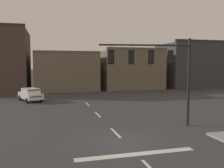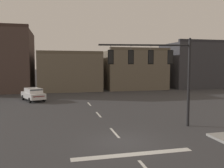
% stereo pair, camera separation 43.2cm
% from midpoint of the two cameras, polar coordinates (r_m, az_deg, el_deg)
% --- Properties ---
extents(ground_plane, '(400.00, 400.00, 0.00)m').
position_cam_midpoint_polar(ground_plane, '(14.72, 3.43, -13.52)').
color(ground_plane, '#353538').
extents(stop_bar_paint, '(6.40, 0.50, 0.01)m').
position_cam_midpoint_polar(stop_bar_paint, '(12.93, 6.11, -16.16)').
color(stop_bar_paint, silver).
rests_on(stop_bar_paint, ground).
extents(lane_centreline, '(0.16, 26.40, 0.01)m').
position_cam_midpoint_polar(lane_centreline, '(16.56, 1.37, -11.42)').
color(lane_centreline, silver).
rests_on(lane_centreline, ground).
extents(signal_mast_near_side, '(6.68, 1.16, 6.51)m').
position_cam_midpoint_polar(signal_mast_near_side, '(17.86, 11.48, 4.55)').
color(signal_mast_near_side, black).
rests_on(signal_mast_near_side, ground).
extents(car_lot_nearside, '(3.31, 4.75, 1.61)m').
position_cam_midpoint_polar(car_lot_nearside, '(31.72, -17.73, -2.27)').
color(car_lot_nearside, silver).
rests_on(car_lot_nearside, ground).
extents(building_row, '(49.93, 12.13, 10.65)m').
position_cam_midpoint_polar(building_row, '(44.86, -3.92, 4.16)').
color(building_row, '#473833').
rests_on(building_row, ground).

